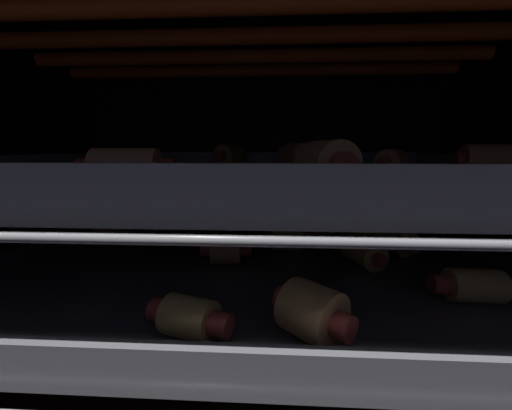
{
  "coord_description": "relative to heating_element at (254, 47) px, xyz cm",
  "views": [
    {
      "loc": [
        1.76,
        -29.55,
        23.67
      ],
      "look_at": [
        0.0,
        3.14,
        17.43
      ],
      "focal_mm": 21.0,
      "sensor_mm": 36.0,
      "label": 1
    }
  ],
  "objects": [
    {
      "name": "baking_tray_lower",
      "position": [
        0.0,
        -0.0,
        -20.74
      ],
      "size": [
        47.32,
        33.85,
        2.75
      ],
      "color": "#4C4C51",
      "rests_on": "oven_rack_lower"
    },
    {
      "name": "pig_in_blanket_upper_4",
      "position": [
        5.41,
        -9.3,
        -10.1
      ],
      "size": [
        3.95,
        5.21,
        3.08
      ],
      "rotation": [
        0.0,
        0.0,
        3.42
      ],
      "color": "tan",
      "rests_on": "baking_tray_upper"
    },
    {
      "name": "pig_in_blanket_lower_7",
      "position": [
        10.7,
        -1.43,
        -18.96
      ],
      "size": [
        3.76,
        5.66,
        2.66
      ],
      "rotation": [
        0.0,
        0.0,
        3.46
      ],
      "color": "tan",
      "rests_on": "baking_tray_lower"
    },
    {
      "name": "pig_in_blanket_upper_6",
      "position": [
        -4.27,
        13.54,
        -10.11
      ],
      "size": [
        4.41,
        6.05,
        3.05
      ],
      "rotation": [
        0.0,
        0.0,
        5.85
      ],
      "color": "tan",
      "rests_on": "baking_tray_upper"
    },
    {
      "name": "pig_in_blanket_upper_7",
      "position": [
        4.48,
        4.75,
        -10.1
      ],
      "size": [
        4.34,
        5.97,
        3.08
      ],
      "rotation": [
        0.0,
        0.0,
        0.36
      ],
      "color": "tan",
      "rests_on": "baking_tray_upper"
    },
    {
      "name": "pig_in_blanket_upper_3",
      "position": [
        -7.49,
        -10.89,
        -10.36
      ],
      "size": [
        6.16,
        2.93,
        2.56
      ],
      "rotation": [
        0.0,
        0.0,
        1.67
      ],
      "color": "tan",
      "rests_on": "baking_tray_upper"
    },
    {
      "name": "pig_in_blanket_lower_6",
      "position": [
        -19.38,
        7.74,
        -18.9
      ],
      "size": [
        5.69,
        3.99,
        2.78
      ],
      "rotation": [
        0.0,
        0.0,
        4.36
      ],
      "color": "tan",
      "rests_on": "baking_tray_lower"
    },
    {
      "name": "ground_plane",
      "position": [
        0.0,
        -0.0,
        -33.35
      ],
      "size": [
        59.27,
        42.79,
        1.2
      ],
      "primitive_type": "cube",
      "color": "black"
    },
    {
      "name": "pig_in_blanket_lower_1",
      "position": [
        -2.67,
        -1.75,
        -18.82
      ],
      "size": [
        5.0,
        3.02,
        2.93
      ],
      "rotation": [
        0.0,
        0.0,
        1.6
      ],
      "color": "tan",
      "rests_on": "baking_tray_lower"
    },
    {
      "name": "pig_in_blanket_upper_9",
      "position": [
        20.53,
        -2.18,
        -10.19
      ],
      "size": [
        5.3,
        3.64,
        2.89
      ],
      "rotation": [
        0.0,
        0.0,
        4.5
      ],
      "color": "tan",
      "rests_on": "baking_tray_upper"
    },
    {
      "name": "pig_in_blanket_lower_11",
      "position": [
        12.25,
        5.85,
        -18.62
      ],
      "size": [
        4.94,
        4.55,
        3.34
      ],
      "rotation": [
        0.0,
        0.0,
        2.26
      ],
      "color": "tan",
      "rests_on": "baking_tray_lower"
    },
    {
      "name": "pig_in_blanket_lower_5",
      "position": [
        3.55,
        2.38,
        -18.91
      ],
      "size": [
        5.37,
        2.82,
        2.77
      ],
      "rotation": [
        0.0,
        0.0,
        4.7
      ],
      "color": "tan",
      "rests_on": "baking_tray_lower"
    },
    {
      "name": "pig_in_blanket_lower_2",
      "position": [
        14.94,
        2.64,
        -18.8
      ],
      "size": [
        4.46,
        5.66,
        2.97
      ],
      "rotation": [
        0.0,
        0.0,
        0.44
      ],
      "color": "tan",
      "rests_on": "baking_tray_lower"
    },
    {
      "name": "pig_in_blanket_lower_9",
      "position": [
        4.22,
        -13.19,
        -18.62
      ],
      "size": [
        4.75,
        4.65,
        3.35
      ],
      "rotation": [
        0.0,
        0.0,
        3.95
      ],
      "color": "tan",
      "rests_on": "baking_tray_lower"
    },
    {
      "name": "pig_in_blanket_upper_8",
      "position": [
        10.36,
        10.12,
        -10.38
      ],
      "size": [
        5.88,
        2.87,
        2.51
      ],
      "rotation": [
        0.0,
        0.0,
        1.67
      ],
      "color": "tan",
      "rests_on": "baking_tray_upper"
    },
    {
      "name": "pig_in_blanket_lower_3",
      "position": [
        -4.7,
        10.16,
        -18.91
      ],
      "size": [
        4.5,
        3.96,
        2.75
      ],
      "rotation": [
        0.0,
        0.0,
        4.15
      ],
      "color": "tan",
      "rests_on": "baking_tray_lower"
    },
    {
      "name": "pig_in_blanket_upper_5",
      "position": [
        -15.49,
        9.8,
        -10.37
      ],
      "size": [
        3.43,
        5.47,
        2.54
      ],
      "rotation": [
        0.0,
        0.0,
        3.39
      ],
      "color": "tan",
      "rests_on": "baking_tray_upper"
    },
    {
      "name": "pig_in_blanket_lower_0",
      "position": [
        -15.29,
        10.62,
        -19.0
      ],
      "size": [
        5.2,
        4.02,
        2.58
      ],
      "rotation": [
        0.0,
        0.0,
        1.0
      ],
      "color": "tan",
      "rests_on": "baking_tray_lower"
    },
    {
      "name": "heating_element",
      "position": [
        0.0,
        0.0,
        0.0
      ],
      "size": [
        45.49,
        17.97,
        1.31
      ],
      "color": "#F25919"
    },
    {
      "name": "pig_in_blanket_lower_10",
      "position": [
        8.13,
        8.28,
        -18.91
      ],
      "size": [
        4.45,
        3.17,
        2.77
      ],
      "rotation": [
        0.0,
        0.0,
        4.87
      ],
      "color": "tan",
      "rests_on": "baking_tray_lower"
    },
    {
      "name": "pig_in_blanket_upper_1",
      "position": [
        5.66,
        -2.24,
        -10.42
      ],
      "size": [
        4.25,
        6.1,
        2.44
      ],
      "rotation": [
        0.0,
        0.0,
        0.51
      ],
      "color": "tan",
      "rests_on": "baking_tray_upper"
    },
    {
      "name": "pig_in_blanket_upper_0",
      "position": [
        13.93,
        1.9,
        -10.42
      ],
      "size": [
        4.39,
        5.61,
        2.43
      ],
      "rotation": [
        0.0,
        0.0,
        5.68
      ],
      "color": "tan",
      "rests_on": "baking_tray_upper"
    },
    {
      "name": "pig_in_blanket_lower_4",
      "position": [
        16.75,
        -8.16,
        -19.05
      ],
      "size": [
        6.07,
        2.57,
        2.48
      ],
      "rotation": [
        0.0,
        0.0,
        4.69
      ],
      "color": "tan",
      "rests_on": "baking_tray_lower"
    },
    {
      "name": "oven_rack_lower",
      "position": [
        0.0,
        0.0,
        -21.72
      ],
      "size": [
        54.04,
        39.59,
        0.53
      ],
      "color": "slate"
    },
    {
      "name": "oven_wall_back",
      "position": [
        0.0,
        20.8,
        -15.0
      ],
      "size": [
        59.27,
        1.2,
        35.5
      ],
      "primitive_type": "cube",
      "color": "black",
      "rests_on": "ground_plane"
    },
    {
      "name": "baking_tray_upper",
      "position": [
        0.0,
        -0.0,
        -11.94
      ],
      "size": [
        47.32,
        33.85,
        2.91
      ],
      "color": "gray",
      "rests_on": "oven_rack_upper"
    },
    {
      "name": "pig_in_blanket_upper_2",
      "position": [
        5.42,
        13.59,
        -10.0
      ],
      "size": [
        4.72,
        4.09,
        3.28
      ],
      "rotation": [
        0.0,
        0.0,
        1.19
      ],
      "color": "tan",
      "rests_on": "baking_tray_upper"
    },
    {
      "name": "oven_rack_upper",
      "position": [
        0.0,
        0.0,
        -12.9
      ],
      "size": [
        54.01,
        39.59,
        0.51
      ],
      "color": "slate"
    },
    {
      "name": "pig_in_blanket_lower_8",
      "position": [
        -3.1,
        -13.45,
        -19.06
      ],
      "size": [
        5.52,
        3.28,
        2.46
      ],
      "rotation": [
        0.0,
        0.0,
        4.4
      ],
      "color": "tan",
      "rests_on": "baking_tray_lower"
    },
    {
      "name": "oven_ceiling",
      "position": [
        0.0,
        -0.0,
        3.35
      ],
      "size": [
        59.27,
        42.79,
        1.2
      ],
      "primitive_type": "cube",
      "color": "black"
    }
  ]
}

